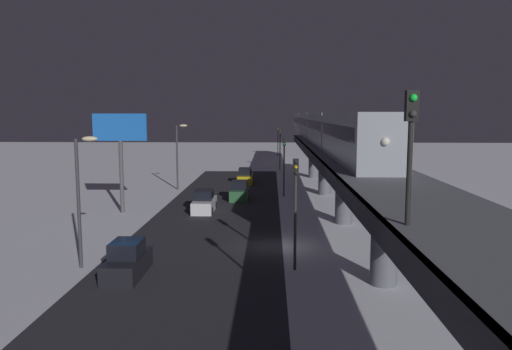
# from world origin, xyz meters

# --- Properties ---
(ground_plane) EXTENTS (240.00, 240.00, 0.00)m
(ground_plane) POSITION_xyz_m (0.00, 0.00, 0.00)
(ground_plane) COLOR white
(avenue_asphalt) EXTENTS (11.00, 87.39, 0.01)m
(avenue_asphalt) POSITION_xyz_m (4.63, 0.00, 0.00)
(avenue_asphalt) COLOR #28282D
(avenue_asphalt) RESTS_ON ground_plane
(elevated_railway) EXTENTS (5.00, 87.39, 5.60)m
(elevated_railway) POSITION_xyz_m (-5.91, -0.00, 4.82)
(elevated_railway) COLOR slate
(elevated_railway) RESTS_ON ground_plane
(subway_train) EXTENTS (2.94, 74.07, 3.40)m
(subway_train) POSITION_xyz_m (-6.00, -30.16, 7.38)
(subway_train) COLOR #999EA8
(subway_train) RESTS_ON elevated_railway
(rail_signal) EXTENTS (0.36, 0.41, 4.00)m
(rail_signal) POSITION_xyz_m (-4.18, 17.98, 8.32)
(rail_signal) COLOR black
(rail_signal) RESTS_ON elevated_railway
(sedan_white) EXTENTS (1.91, 4.71, 1.97)m
(sedan_white) POSITION_xyz_m (6.03, -12.05, 0.79)
(sedan_white) COLOR silver
(sedan_white) RESTS_ON ground_plane
(sedan_black) EXTENTS (1.80, 4.37, 1.97)m
(sedan_black) POSITION_xyz_m (7.83, 6.33, 0.80)
(sedan_black) COLOR black
(sedan_black) RESTS_ON ground_plane
(sedan_yellow) EXTENTS (1.80, 4.62, 1.97)m
(sedan_yellow) POSITION_xyz_m (3.23, -30.36, 0.80)
(sedan_yellow) COLOR gold
(sedan_yellow) RESTS_ON ground_plane
(sedan_green) EXTENTS (1.80, 4.03, 1.97)m
(sedan_green) POSITION_xyz_m (3.23, -18.39, 0.80)
(sedan_green) COLOR #2D6038
(sedan_green) RESTS_ON ground_plane
(traffic_light_near) EXTENTS (0.32, 0.44, 6.40)m
(traffic_light_near) POSITION_xyz_m (-1.47, 5.01, 4.20)
(traffic_light_near) COLOR #2D2D2D
(traffic_light_near) RESTS_ON ground_plane
(traffic_light_mid) EXTENTS (0.32, 0.44, 6.40)m
(traffic_light_mid) POSITION_xyz_m (-1.47, -20.45, 4.20)
(traffic_light_mid) COLOR #2D2D2D
(traffic_light_mid) RESTS_ON ground_plane
(traffic_light_far) EXTENTS (0.32, 0.44, 6.40)m
(traffic_light_far) POSITION_xyz_m (-1.47, -45.91, 4.20)
(traffic_light_far) COLOR #2D2D2D
(traffic_light_far) RESTS_ON ground_plane
(traffic_light_distant) EXTENTS (0.32, 0.44, 6.40)m
(traffic_light_distant) POSITION_xyz_m (-1.47, -71.36, 4.20)
(traffic_light_distant) COLOR #2D2D2D
(traffic_light_distant) RESTS_ON ground_plane
(commercial_billboard) EXTENTS (4.80, 0.36, 8.90)m
(commercial_billboard) POSITION_xyz_m (13.32, -11.09, 6.83)
(commercial_billboard) COLOR #4C4C51
(commercial_billboard) RESTS_ON ground_plane
(street_lamp_near) EXTENTS (1.35, 0.44, 7.65)m
(street_lamp_near) POSITION_xyz_m (10.71, 5.00, 4.81)
(street_lamp_near) COLOR #38383D
(street_lamp_near) RESTS_ON ground_plane
(street_lamp_far) EXTENTS (1.35, 0.44, 7.65)m
(street_lamp_far) POSITION_xyz_m (10.71, -25.00, 4.81)
(street_lamp_far) COLOR #38383D
(street_lamp_far) RESTS_ON ground_plane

